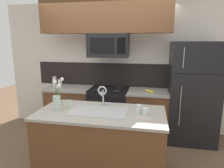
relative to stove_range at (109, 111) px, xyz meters
The scene contains 19 objects.
ground_plane 1.01m from the stove_range, 90.00° to the right, with size 10.00×10.00×0.00m, color brown.
rear_partition 0.97m from the stove_range, 51.72° to the left, with size 5.20×0.10×2.60m, color silver.
splash_band 0.76m from the stove_range, 90.00° to the left, with size 3.25×0.01×0.48m, color black.
back_counter_left 0.82m from the stove_range, behind, with size 0.90×0.65×0.91m.
back_counter_right 0.76m from the stove_range, ahead, with size 0.78×0.65×0.91m.
stove_range is the anchor object (origin of this frame).
microwave 1.30m from the stove_range, 89.84° to the right, with size 0.74×0.40×0.43m.
upper_cabinet_band 1.81m from the stove_range, 140.46° to the right, with size 2.38×0.34×0.60m, color brown.
refrigerator 1.61m from the stove_range, ahead, with size 0.84×0.74×1.83m.
storage_jar_tall 1.28m from the stove_range, behind, with size 0.08×0.08×0.21m.
storage_jar_medium 1.17m from the stove_range, behind, with size 0.08×0.08×0.18m.
banana_bunch 0.92m from the stove_range, ahead, with size 0.19×0.12×0.08m.
island_counter 1.26m from the stove_range, 83.13° to the right, with size 1.71×0.85×0.91m.
kitchen_sink 1.31m from the stove_range, 84.41° to the right, with size 0.76×0.44×0.16m.
sink_faucet 1.22m from the stove_range, 83.20° to the right, with size 0.14×0.14×0.31m.
dish_soap_bottle 1.34m from the stove_range, 105.04° to the right, with size 0.06×0.05×0.16m.
drinking_glass 1.46m from the stove_range, 61.55° to the right, with size 0.07×0.07×0.12m.
spare_glass 1.54m from the stove_range, 59.44° to the right, with size 0.08×0.08×0.09m.
flower_vase 1.49m from the stove_range, 109.02° to the right, with size 0.16×0.12×0.45m.
Camera 1 is at (0.78, -2.81, 1.84)m, focal length 32.00 mm.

